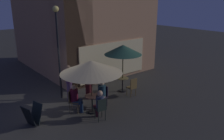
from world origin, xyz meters
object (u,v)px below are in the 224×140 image
at_px(street_lamp_near_corner, 58,41).
at_px(cafe_table_0, 123,82).
at_px(cafe_chair_2, 103,94).
at_px(patron_seated_1, 101,92).
at_px(menu_sandwich_board, 32,115).
at_px(patio_umbrella_0, 123,50).
at_px(cafe_table_1, 92,101).
at_px(patron_seated_2, 75,97).
at_px(patron_standing_3, 88,82).
at_px(patio_umbrella_1, 91,67).
at_px(cafe_chair_0, 133,86).
at_px(patron_seated_0, 99,103).
at_px(cafe_chair_3, 72,99).
at_px(cafe_chair_1, 101,107).
at_px(patron_standing_4, 69,83).

distance_m(street_lamp_near_corner, cafe_table_0, 3.94).
height_order(cafe_chair_2, patron_seated_1, patron_seated_1).
bearing_deg(menu_sandwich_board, patio_umbrella_0, -11.44).
bearing_deg(patron_seated_1, cafe_table_0, -174.14).
bearing_deg(cafe_table_1, patron_seated_2, 137.36).
bearing_deg(patron_seated_1, street_lamp_near_corner, -81.74).
distance_m(street_lamp_near_corner, cafe_chair_2, 3.21).
xyz_separation_m(patron_seated_1, patron_standing_3, (0.09, 1.16, 0.15)).
xyz_separation_m(patio_umbrella_1, cafe_chair_0, (2.52, 0.16, -1.49)).
relative_size(cafe_chair_0, patron_standing_3, 0.56).
bearing_deg(menu_sandwich_board, patron_seated_0, -44.81).
height_order(cafe_chair_3, patron_seated_0, patron_seated_0).
height_order(cafe_chair_1, cafe_chair_3, cafe_chair_3).
bearing_deg(cafe_chair_0, patron_standing_4, 64.97).
relative_size(cafe_table_0, cafe_chair_0, 0.78).
bearing_deg(cafe_chair_3, patron_standing_4, 108.64).
distance_m(cafe_chair_1, patron_seated_0, 0.20).
bearing_deg(patron_standing_3, cafe_chair_3, -151.45).
xyz_separation_m(menu_sandwich_board, cafe_chair_3, (1.73, -0.03, 0.17)).
bearing_deg(patron_standing_3, patio_umbrella_1, -118.18).
distance_m(cafe_table_1, patron_standing_4, 1.70).
height_order(cafe_chair_2, patron_seated_0, patron_seated_0).
xyz_separation_m(cafe_table_1, patron_seated_2, (-0.53, 0.49, 0.18)).
relative_size(patron_seated_1, patron_standing_3, 0.73).
bearing_deg(cafe_chair_3, cafe_chair_0, 34.84).
xyz_separation_m(cafe_chair_0, patron_standing_4, (-2.69, 1.50, 0.34)).
bearing_deg(cafe_table_1, cafe_chair_1, -98.14).
xyz_separation_m(menu_sandwich_board, cafe_chair_2, (3.11, -0.41, 0.15)).
bearing_deg(cafe_table_1, street_lamp_near_corner, 98.36).
xyz_separation_m(menu_sandwich_board, patron_standing_4, (2.20, 1.03, 0.48)).
height_order(patio_umbrella_0, patron_seated_0, patio_umbrella_0).
distance_m(patio_umbrella_1, patron_seated_1, 1.48).
relative_size(patio_umbrella_0, patron_standing_3, 1.46).
bearing_deg(patio_umbrella_1, cafe_chair_3, 137.36).
bearing_deg(cafe_chair_1, patron_seated_0, -0.00).
height_order(cafe_chair_3, patron_standing_3, patron_standing_3).
distance_m(menu_sandwich_board, patio_umbrella_0, 5.28).
height_order(cafe_chair_1, patron_seated_0, patron_seated_0).
relative_size(menu_sandwich_board, cafe_chair_3, 0.84).
xyz_separation_m(street_lamp_near_corner, patio_umbrella_0, (2.91, -1.24, -0.60)).
height_order(cafe_chair_3, patron_seated_2, patron_seated_2).
xyz_separation_m(patron_seated_0, patron_seated_2, (-0.44, 1.14, -0.01)).
xyz_separation_m(menu_sandwich_board, patio_umbrella_1, (2.37, -0.62, 1.63)).
xyz_separation_m(cafe_table_0, patron_standing_3, (-1.88, 0.36, 0.36)).
bearing_deg(cafe_table_0, cafe_chair_0, -94.05).
xyz_separation_m(patio_umbrella_1, patron_seated_2, (-0.53, 0.49, -1.35)).
bearing_deg(patio_umbrella_0, street_lamp_near_corner, 156.83).
relative_size(menu_sandwich_board, cafe_chair_0, 0.86).
bearing_deg(patio_umbrella_0, patron_standing_3, 169.15).
relative_size(patron_standing_3, patron_standing_4, 0.97).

